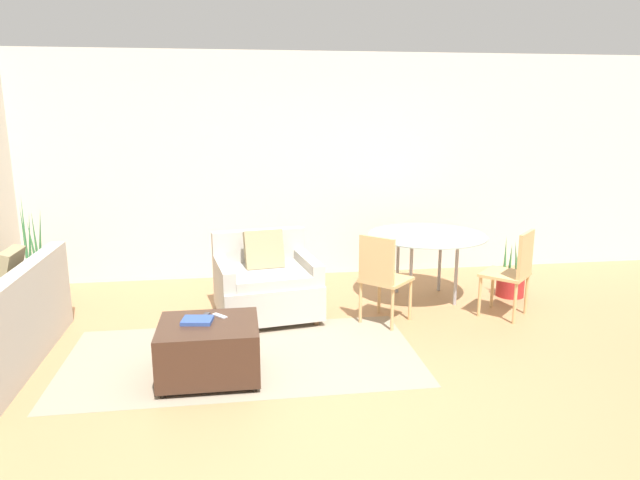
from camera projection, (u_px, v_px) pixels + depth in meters
ground_plane at (325, 400)px, 4.17m from camera, size 20.00×20.00×0.00m
wall_back at (285, 167)px, 7.03m from camera, size 12.00×0.06×2.75m
area_rug at (243, 357)px, 4.89m from camera, size 2.99×1.55×0.01m
armchair at (266, 284)px, 5.80m from camera, size 1.10×1.03×0.88m
ottoman at (209, 348)px, 4.46m from camera, size 0.77×0.66×0.45m
book_stack at (197, 320)px, 4.44m from camera, size 0.26×0.21×0.03m
tv_remote_primary at (220, 316)px, 4.57m from camera, size 0.12×0.13×0.01m
tv_remote_secondary at (204, 316)px, 4.56m from camera, size 0.09×0.16×0.01m
potted_plant at (37, 286)px, 6.14m from camera, size 0.44×0.44×1.19m
dining_table at (427, 240)px, 6.25m from camera, size 1.29×1.29×0.73m
dining_chair_near_left at (382, 273)px, 5.53m from camera, size 0.59×0.59×0.90m
dining_chair_near_right at (514, 268)px, 5.72m from camera, size 0.59×0.59×0.90m
potted_plant_small at (510, 282)px, 6.46m from camera, size 0.31×0.31×0.70m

